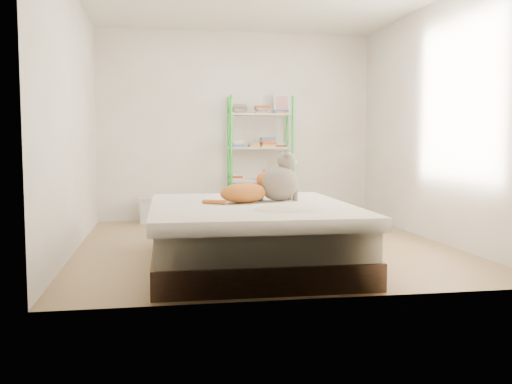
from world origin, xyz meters
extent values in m
cube|color=#866D4C|center=(0.00, 0.00, 0.00)|extent=(3.80, 4.20, 0.01)
cube|color=white|center=(0.00, 2.10, 1.30)|extent=(3.80, 0.01, 2.60)
cube|color=white|center=(0.00, -2.10, 1.30)|extent=(3.80, 0.01, 2.60)
cube|color=white|center=(-1.90, 0.00, 1.30)|extent=(0.01, 4.20, 2.60)
cube|color=white|center=(1.90, 0.00, 1.30)|extent=(0.01, 4.20, 2.60)
cube|color=brown|center=(-0.29, -0.98, 0.10)|extent=(1.69, 2.11, 0.21)
cube|color=beige|center=(-0.29, -0.98, 0.32)|extent=(1.64, 2.04, 0.23)
cube|color=beige|center=(-0.29, -0.98, 0.49)|extent=(1.73, 2.15, 0.10)
cylinder|color=green|center=(-0.12, 1.72, 0.85)|extent=(0.04, 0.04, 1.70)
cylinder|color=green|center=(-0.12, 2.04, 0.85)|extent=(0.04, 0.04, 1.70)
cylinder|color=green|center=(0.72, 1.72, 0.85)|extent=(0.04, 0.04, 1.70)
cylinder|color=green|center=(0.72, 2.04, 0.85)|extent=(0.04, 0.04, 1.70)
cube|color=#BABABA|center=(0.30, 1.88, 0.10)|extent=(0.86, 0.34, 0.02)
cube|color=#BABABA|center=(0.30, 1.88, 0.55)|extent=(0.86, 0.34, 0.02)
cube|color=#BABABA|center=(0.30, 1.88, 1.00)|extent=(0.86, 0.34, 0.02)
cube|color=#BABABA|center=(0.30, 1.88, 1.45)|extent=(0.86, 0.34, 0.02)
cube|color=#AB3815|center=(0.00, 1.88, 0.16)|extent=(0.20, 0.16, 0.09)
cube|color=#AB3815|center=(0.30, 1.88, 0.16)|extent=(0.20, 0.16, 0.09)
cube|color=#AB3815|center=(0.60, 1.88, 0.16)|extent=(0.20, 0.16, 0.09)
cube|color=#AB3815|center=(0.00, 1.88, 0.61)|extent=(0.20, 0.16, 0.09)
cube|color=#AB3815|center=(0.60, 1.88, 0.61)|extent=(0.20, 0.16, 0.09)
cube|color=#AB3815|center=(0.00, 1.88, 1.06)|extent=(0.20, 0.16, 0.09)
cube|color=#AB3815|center=(0.20, 1.88, 1.06)|extent=(0.20, 0.16, 0.09)
cube|color=#AB3815|center=(0.40, 1.88, 1.06)|extent=(0.20, 0.16, 0.09)
cube|color=#AB3815|center=(0.60, 1.88, 1.06)|extent=(0.20, 0.16, 0.09)
cube|color=#AB3815|center=(0.00, 1.88, 1.51)|extent=(0.20, 0.16, 0.09)
cube|color=#AB3815|center=(0.30, 1.88, 1.51)|extent=(0.20, 0.16, 0.09)
cube|color=#AB3815|center=(0.60, 1.88, 1.51)|extent=(0.20, 0.16, 0.09)
cube|color=silver|center=(0.61, 1.93, 1.60)|extent=(0.22, 0.06, 0.28)
cube|color=#C92E3D|center=(0.61, 1.92, 1.60)|extent=(0.17, 0.04, 0.22)
cube|color=brown|center=(0.36, 1.15, 0.17)|extent=(0.61, 0.56, 0.34)
cube|color=#6A2598|center=(0.45, 0.98, 0.16)|extent=(0.26, 0.14, 0.07)
cube|color=brown|center=(0.36, 0.98, 0.34)|extent=(0.49, 0.35, 0.11)
cube|color=silver|center=(-1.18, 1.85, 0.16)|extent=(0.29, 0.26, 0.31)
cube|color=silver|center=(-1.18, 1.85, 0.33)|extent=(0.33, 0.30, 0.03)
camera|label=1|loc=(-1.06, -5.83, 1.08)|focal=40.00mm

